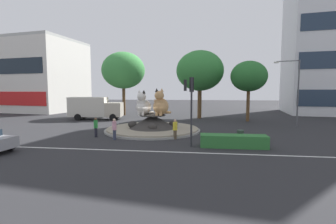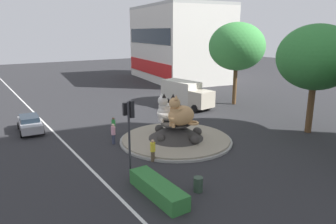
% 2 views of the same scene
% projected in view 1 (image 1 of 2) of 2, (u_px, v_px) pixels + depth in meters
% --- Properties ---
extents(ground_plane, '(160.00, 160.00, 0.00)m').
position_uv_depth(ground_plane, '(153.00, 131.00, 24.50)').
color(ground_plane, '#28282B').
extents(lane_centreline, '(112.00, 0.20, 0.01)m').
position_uv_depth(lane_centreline, '(130.00, 151.00, 16.41)').
color(lane_centreline, silver).
rests_on(lane_centreline, ground).
extents(roundabout_island, '(9.63, 9.63, 1.66)m').
position_uv_depth(roundabout_island, '(153.00, 125.00, 24.44)').
color(roundabout_island, gray).
rests_on(roundabout_island, ground).
extents(cat_statue_white, '(1.85, 2.56, 2.50)m').
position_uv_depth(cat_statue_white, '(143.00, 106.00, 24.13)').
color(cat_statue_white, silver).
rests_on(cat_statue_white, roundabout_island).
extents(cat_statue_calico, '(1.95, 2.77, 2.67)m').
position_uv_depth(cat_statue_calico, '(161.00, 105.00, 23.94)').
color(cat_statue_calico, tan).
rests_on(cat_statue_calico, roundabout_island).
extents(traffic_light_mast, '(0.71, 0.54, 5.05)m').
position_uv_depth(traffic_light_mast, '(190.00, 96.00, 17.36)').
color(traffic_light_mast, '#2D2D33').
rests_on(traffic_light_mast, ground).
extents(shophouse_block, '(22.55, 15.61, 13.93)m').
position_uv_depth(shophouse_block, '(28.00, 76.00, 48.79)').
color(shophouse_block, silver).
rests_on(shophouse_block, ground).
extents(clipped_hedge_strip, '(4.73, 1.20, 0.90)m').
position_uv_depth(clipped_hedge_strip, '(233.00, 141.00, 17.37)').
color(clipped_hedge_strip, '#2D7033').
rests_on(clipped_hedge_strip, ground).
extents(broadleaf_tree_behind_island, '(4.72, 4.72, 7.97)m').
position_uv_depth(broadleaf_tree_behind_island, '(249.00, 76.00, 31.55)').
color(broadleaf_tree_behind_island, brown).
rests_on(broadleaf_tree_behind_island, ground).
extents(second_tree_near_tower, '(6.87, 6.87, 9.88)m').
position_uv_depth(second_tree_near_tower, '(200.00, 71.00, 34.96)').
color(second_tree_near_tower, brown).
rests_on(second_tree_near_tower, ground).
extents(third_tree_left, '(6.98, 6.98, 10.34)m').
position_uv_depth(third_tree_left, '(123.00, 70.00, 39.13)').
color(third_tree_left, brown).
rests_on(third_tree_left, ground).
extents(streetlight_arm, '(2.58, 0.77, 7.47)m').
position_uv_depth(streetlight_arm, '(295.00, 88.00, 26.71)').
color(streetlight_arm, '#4C4C51').
rests_on(streetlight_arm, ground).
extents(pedestrian_yellow_shirt, '(0.38, 0.38, 1.67)m').
position_uv_depth(pedestrian_yellow_shirt, '(175.00, 129.00, 20.21)').
color(pedestrian_yellow_shirt, brown).
rests_on(pedestrian_yellow_shirt, ground).
extents(pedestrian_green_shirt, '(0.34, 0.34, 1.72)m').
position_uv_depth(pedestrian_green_shirt, '(96.00, 127.00, 21.18)').
color(pedestrian_green_shirt, black).
rests_on(pedestrian_green_shirt, ground).
extents(pedestrian_pink_shirt, '(0.35, 0.35, 1.78)m').
position_uv_depth(pedestrian_pink_shirt, '(114.00, 128.00, 19.99)').
color(pedestrian_pink_shirt, '#33384C').
rests_on(pedestrian_pink_shirt, ground).
extents(delivery_box_truck, '(7.54, 3.33, 3.16)m').
position_uv_depth(delivery_box_truck, '(95.00, 108.00, 33.91)').
color(delivery_box_truck, '#B7AD99').
rests_on(delivery_box_truck, ground).
extents(litter_bin, '(0.56, 0.56, 0.90)m').
position_uv_depth(litter_bin, '(240.00, 136.00, 19.51)').
color(litter_bin, '#2D4233').
rests_on(litter_bin, ground).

